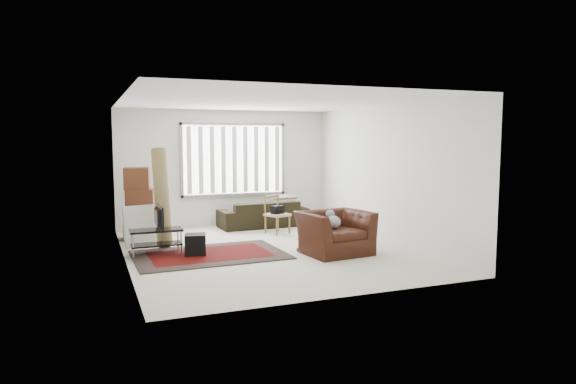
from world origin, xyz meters
The scene contains 11 objects.
room centered at (0.03, 0.51, 1.76)m, with size 6.00×6.02×2.71m.
persian_rug centered at (-1.09, -0.01, 0.01)m, with size 2.64×1.80×0.02m.
tv_stand centered at (-1.95, 0.40, 0.33)m, with size 0.91×0.41×0.45m.
tv centered at (-1.95, 0.40, 0.66)m, with size 0.73×0.10×0.42m, color black.
subwoofer centered at (-1.32, 0.07, 0.20)m, with size 0.36×0.36×0.36m, color black.
moving_boxes centered at (-2.09, 1.98, 0.68)m, with size 0.67×0.63×1.46m.
white_flatpack centered at (-2.14, 1.27, 0.39)m, with size 0.61×0.09×0.78m, color silver.
rolled_rug centered at (-1.74, 1.13, 0.94)m, with size 0.28×0.28×1.86m, color olive.
sofa centered at (0.74, 2.45, 0.39)m, with size 2.05×0.89×0.79m, color black.
side_chair centered at (0.74, 1.53, 0.45)m, with size 0.57×0.57×0.81m.
armchair centered at (1.03, -0.69, 0.43)m, with size 1.27×1.14×0.86m.
Camera 1 is at (-3.06, -8.75, 2.05)m, focal length 32.00 mm.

